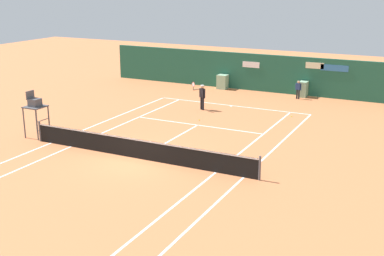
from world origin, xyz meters
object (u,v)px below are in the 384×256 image
object	(u,v)px
ball_kid_centre_post	(298,88)
tennis_ball_by_sideline	(199,120)
umpire_chair	(35,106)
tennis_ball_mid_court	(292,116)
player_on_baseline	(202,95)

from	to	relation	value
ball_kid_centre_post	tennis_ball_by_sideline	bearing A→B (deg)	70.95
umpire_chair	tennis_ball_mid_court	xyz separation A→B (m)	(11.08, 10.11, -1.66)
umpire_chair	tennis_ball_mid_court	bearing A→B (deg)	132.38
tennis_ball_mid_court	tennis_ball_by_sideline	xyz separation A→B (m)	(-4.75, -3.28, 0.00)
tennis_ball_by_sideline	tennis_ball_mid_court	bearing A→B (deg)	34.65
player_on_baseline	tennis_ball_by_sideline	distance (m)	2.80
umpire_chair	tennis_ball_by_sideline	bearing A→B (deg)	137.15
tennis_ball_by_sideline	ball_kid_centre_post	bearing A→B (deg)	65.66
player_on_baseline	tennis_ball_mid_court	bearing A→B (deg)	-145.41
player_on_baseline	ball_kid_centre_post	world-z (taller)	player_on_baseline
umpire_chair	ball_kid_centre_post	world-z (taller)	umpire_chair
player_on_baseline	tennis_ball_mid_court	distance (m)	5.87
ball_kid_centre_post	tennis_ball_by_sideline	world-z (taller)	ball_kid_centre_post
ball_kid_centre_post	tennis_ball_mid_court	distance (m)	5.17
player_on_baseline	tennis_ball_by_sideline	world-z (taller)	player_on_baseline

